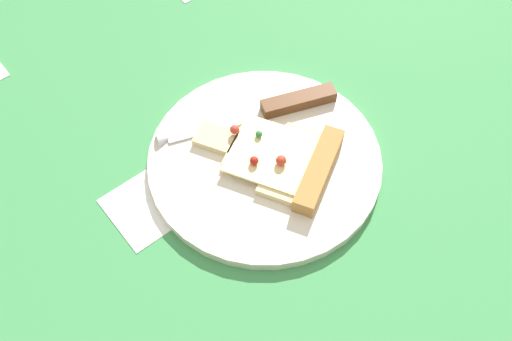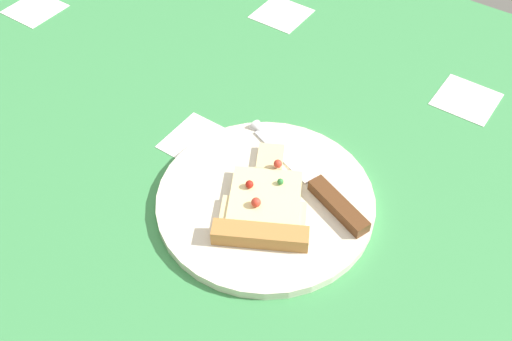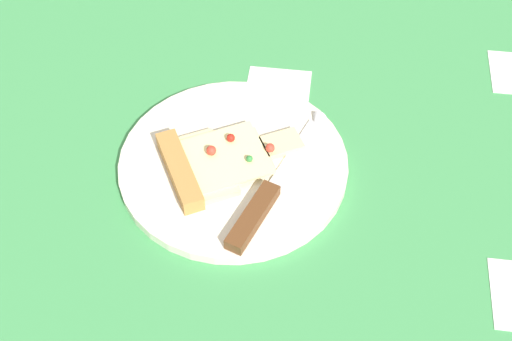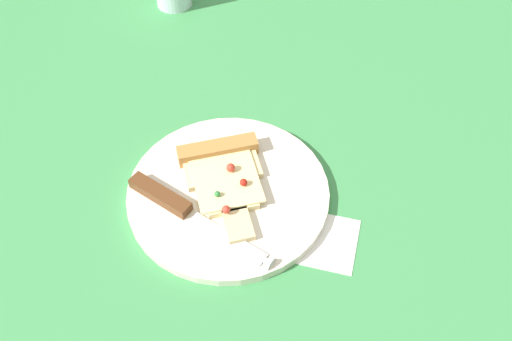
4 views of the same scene
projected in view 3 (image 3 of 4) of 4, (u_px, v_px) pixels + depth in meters
The scene contains 4 objects.
ground_plane at pixel (196, 158), 89.63cm from camera, with size 136.92×136.92×3.00cm.
plate at pixel (233, 164), 86.12cm from camera, with size 29.08×29.08×1.39cm, color silver.
pizza_slice at pixel (214, 162), 84.38cm from camera, with size 19.01×15.19×2.57cm.
knife at pixel (271, 190), 81.82cm from camera, with size 10.36×23.22×2.45cm.
Camera 3 is at (15.41, -56.50, 66.84)cm, focal length 47.55 mm.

